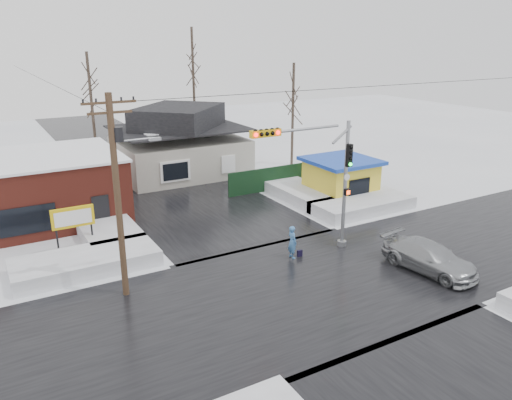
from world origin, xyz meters
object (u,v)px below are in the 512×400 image
pedestrian (292,242)px  car (429,258)px  marquee_sign (73,219)px  traffic_signal (323,171)px  utility_pole (118,186)px  kiosk (341,178)px

pedestrian → car: (5.02, -4.67, -0.17)m
marquee_sign → pedestrian: size_ratio=1.44×
marquee_sign → pedestrian: (9.71, -6.44, -1.04)m
traffic_signal → marquee_sign: size_ratio=2.75×
utility_pole → pedestrian: (8.64, -0.44, -4.23)m
utility_pole → car: utility_pole is taller
traffic_signal → car: 6.81m
utility_pole → marquee_sign: utility_pole is taller
utility_pole → kiosk: 18.95m
kiosk → marquee_sign: bearing=-178.4°
kiosk → car: (-3.77, -11.60, -0.75)m
kiosk → pedestrian: bearing=-141.7°
kiosk → car: bearing=-108.0°
traffic_signal → utility_pole: 10.39m
utility_pole → pedestrian: size_ratio=5.09×
utility_pole → kiosk: bearing=20.4°
kiosk → utility_pole: bearing=-159.6°
traffic_signal → kiosk: bearing=44.8°
marquee_sign → kiosk: kiosk is taller
utility_pole → car: (13.66, -5.11, -4.40)m
traffic_signal → utility_pole: size_ratio=0.78×
traffic_signal → car: (3.30, -4.57, -3.82)m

